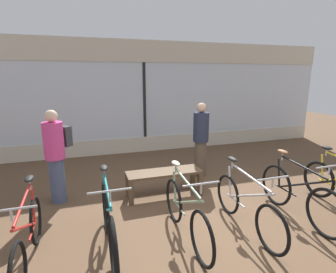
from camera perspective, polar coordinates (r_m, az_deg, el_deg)
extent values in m
plane|color=brown|center=(4.34, 8.01, -17.88)|extent=(24.00, 24.00, 0.00)
cube|color=beige|center=(7.93, -4.99, -1.58)|extent=(12.00, 0.08, 0.45)
cube|color=silver|center=(7.71, -5.18, 7.81)|extent=(12.00, 0.04, 2.15)
cube|color=beige|center=(7.71, -5.40, 18.05)|extent=(12.00, 0.08, 0.60)
cube|color=black|center=(7.68, -5.13, 7.80)|extent=(0.08, 0.02, 2.15)
torus|color=black|center=(4.11, -26.84, -15.94)|extent=(0.04, 0.65, 0.65)
cylinder|color=red|center=(3.51, -28.66, -16.81)|extent=(0.03, 0.98, 0.51)
cylinder|color=red|center=(3.97, -27.29, -13.16)|extent=(0.03, 0.11, 0.49)
cylinder|color=red|center=(3.42, -29.08, -12.53)|extent=(0.03, 0.91, 0.10)
cylinder|color=red|center=(3.91, -27.37, -17.57)|extent=(0.03, 0.47, 0.03)
cylinder|color=#B2B2B7|center=(3.82, -27.87, -9.21)|extent=(0.02, 0.02, 0.14)
ellipsoid|color=black|center=(3.79, -28.00, -8.08)|extent=(0.11, 0.22, 0.06)
cylinder|color=#B2B2B7|center=(2.98, -30.95, -14.50)|extent=(0.02, 0.02, 0.12)
cylinder|color=#ADADB2|center=(2.96, -31.09, -13.46)|extent=(0.46, 0.02, 0.02)
torus|color=black|center=(4.02, -13.41, -14.75)|extent=(0.05, 0.75, 0.75)
torus|color=black|center=(3.16, -11.81, -23.09)|extent=(0.05, 0.75, 0.75)
cylinder|color=#1E7A7F|center=(3.43, -12.87, -15.33)|extent=(0.03, 0.94, 0.51)
cylinder|color=#1E7A7F|center=(3.88, -13.55, -11.87)|extent=(0.03, 0.11, 0.49)
cylinder|color=#1E7A7F|center=(3.33, -13.16, -10.92)|extent=(0.03, 0.87, 0.10)
cylinder|color=#1E7A7F|center=(3.82, -13.12, -16.30)|extent=(0.03, 0.45, 0.03)
cylinder|color=#B2B2B7|center=(3.72, -13.76, -7.79)|extent=(0.02, 0.02, 0.14)
ellipsoid|color=black|center=(3.69, -13.82, -6.63)|extent=(0.11, 0.22, 0.06)
cylinder|color=#B2B2B7|center=(2.90, -12.51, -12.59)|extent=(0.02, 0.02, 0.12)
cylinder|color=#ADADB2|center=(2.87, -12.57, -11.51)|extent=(0.46, 0.02, 0.02)
torus|color=black|center=(4.18, 1.26, -13.71)|extent=(0.04, 0.68, 0.68)
torus|color=black|center=(3.36, 7.37, -21.14)|extent=(0.04, 0.68, 0.68)
cylinder|color=gray|center=(3.61, 4.22, -14.05)|extent=(0.03, 0.96, 0.51)
cylinder|color=gray|center=(4.05, 1.47, -10.92)|extent=(0.03, 0.11, 0.49)
cylinder|color=gray|center=(3.52, 4.11, -9.85)|extent=(0.03, 0.89, 0.10)
cylinder|color=gray|center=(3.99, 2.38, -15.13)|extent=(0.03, 0.46, 0.03)
cylinder|color=#B2B2B7|center=(3.90, 1.69, -6.98)|extent=(0.02, 0.02, 0.14)
ellipsoid|color=#B2A893|center=(3.87, 1.70, -5.86)|extent=(0.11, 0.22, 0.06)
cylinder|color=#B2B2B7|center=(3.11, 7.22, -11.22)|extent=(0.02, 0.02, 0.12)
cylinder|color=#ADADB2|center=(3.09, 7.26, -10.21)|extent=(0.46, 0.02, 0.02)
torus|color=black|center=(4.52, 12.87, -12.12)|extent=(0.04, 0.65, 0.65)
torus|color=black|center=(3.75, 21.59, -18.32)|extent=(0.04, 0.65, 0.65)
cylinder|color=#BCBCC1|center=(3.99, 17.32, -12.16)|extent=(0.03, 1.01, 0.51)
cylinder|color=#BCBCC1|center=(4.39, 13.30, -9.48)|extent=(0.03, 0.11, 0.49)
cylinder|color=#BCBCC1|center=(3.90, 17.34, -8.32)|extent=(0.03, 0.93, 0.10)
cylinder|color=#BCBCC1|center=(4.33, 14.54, -13.36)|extent=(0.03, 0.49, 0.03)
cylinder|color=#B2B2B7|center=(4.25, 13.79, -5.81)|extent=(0.02, 0.02, 0.14)
ellipsoid|color=black|center=(4.23, 13.85, -4.78)|extent=(0.11, 0.22, 0.06)
cylinder|color=#B2B2B7|center=(3.53, 21.81, -9.35)|extent=(0.02, 0.02, 0.12)
cylinder|color=#ADADB2|center=(3.51, 21.89, -8.44)|extent=(0.46, 0.02, 0.02)
torus|color=black|center=(5.04, 22.45, -9.71)|extent=(0.05, 0.72, 0.72)
torus|color=black|center=(4.39, 31.27, -14.12)|extent=(0.05, 0.72, 0.72)
cylinder|color=black|center=(4.58, 27.17, -9.23)|extent=(0.03, 0.96, 0.51)
cylinder|color=black|center=(4.93, 22.99, -7.28)|extent=(0.03, 0.11, 0.49)
cylinder|color=black|center=(4.51, 27.27, -5.86)|extent=(0.03, 0.89, 0.10)
cylinder|color=black|center=(4.88, 24.21, -10.62)|extent=(0.03, 0.46, 0.03)
cylinder|color=#B2B2B7|center=(4.80, 23.62, -3.95)|extent=(0.02, 0.02, 0.14)
ellipsoid|color=brown|center=(4.78, 23.71, -3.03)|extent=(0.11, 0.22, 0.06)
cylinder|color=#B2B2B7|center=(4.20, 31.64, -6.33)|extent=(0.02, 0.02, 0.12)
cylinder|color=#ADADB2|center=(4.18, 31.74, -5.55)|extent=(0.46, 0.02, 0.02)
torus|color=black|center=(5.69, 29.94, -8.04)|extent=(0.06, 0.69, 0.69)
cylinder|color=gold|center=(5.59, 30.52, -5.86)|extent=(0.03, 0.11, 0.49)
cylinder|color=gold|center=(5.55, 31.75, -8.78)|extent=(0.03, 0.48, 0.03)
cylinder|color=#B2B2B7|center=(5.49, 31.20, -2.90)|extent=(0.02, 0.02, 0.14)
ellipsoid|color=black|center=(5.47, 31.30, -2.09)|extent=(0.11, 0.22, 0.06)
cube|color=brown|center=(4.93, -0.86, -7.84)|extent=(1.40, 0.44, 0.05)
cube|color=brown|center=(4.73, -8.04, -12.14)|extent=(0.08, 0.08, 0.44)
cube|color=brown|center=(5.09, 7.00, -10.24)|extent=(0.08, 0.08, 0.44)
cube|color=brown|center=(5.05, -8.75, -10.46)|extent=(0.08, 0.08, 0.44)
cube|color=brown|center=(5.39, 5.40, -8.82)|extent=(0.08, 0.08, 0.44)
cylinder|color=brown|center=(5.96, 7.01, -4.81)|extent=(0.32, 0.32, 0.81)
cylinder|color=#23283D|center=(5.78, 7.21, 2.05)|extent=(0.42, 0.42, 0.64)
sphere|color=tan|center=(5.71, 7.33, 6.24)|extent=(0.21, 0.21, 0.21)
cylinder|color=#424C6B|center=(5.13, -22.91, -8.77)|extent=(0.37, 0.37, 0.81)
cylinder|color=#D13D84|center=(4.92, -23.66, -0.82)|extent=(0.48, 0.48, 0.64)
sphere|color=beige|center=(4.84, -24.12, 4.10)|extent=(0.21, 0.21, 0.21)
cube|color=#38383D|center=(5.06, -21.59, 0.10)|extent=(0.27, 0.27, 0.36)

